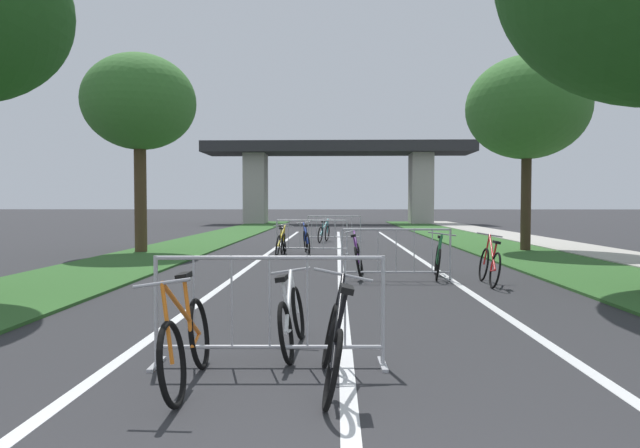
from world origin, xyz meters
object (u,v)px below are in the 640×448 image
bicycle_blue_5 (306,241)px  tree_right_cypress_far (527,108)px  crowd_barrier_third (312,237)px  crowd_barrier_nearest (269,312)px  crowd_barrier_second (396,255)px  crowd_barrier_fourth (334,229)px  bicycle_purple_4 (359,259)px  bicycle_green_0 (438,260)px  bicycle_white_6 (292,318)px  bicycle_black_1 (332,345)px  bicycle_red_2 (490,265)px  bicycle_silver_8 (284,241)px  bicycle_teal_9 (324,233)px  bicycle_orange_7 (187,342)px  bicycle_yellow_3 (281,243)px  tree_left_pine_near (139,103)px

bicycle_blue_5 → tree_right_cypress_far: bearing=-3.9°
crowd_barrier_third → crowd_barrier_nearest: bearing=-89.4°
crowd_barrier_second → crowd_barrier_fourth: (-1.28, 11.56, 0.00)m
crowd_barrier_third → bicycle_purple_4: (1.22, -5.21, -0.14)m
bicycle_green_0 → bicycle_white_6: (-2.58, -5.80, -0.03)m
bicycle_purple_4 → crowd_barrier_second: bearing=-34.5°
tree_right_cypress_far → bicycle_white_6: size_ratio=3.93×
crowd_barrier_third → bicycle_white_6: crowd_barrier_third is taller
bicycle_black_1 → bicycle_red_2: 6.60m
crowd_barrier_fourth → bicycle_white_6: crowd_barrier_fourth is taller
bicycle_silver_8 → bicycle_teal_9: (1.16, 4.82, -0.01)m
crowd_barrier_third → bicycle_blue_5: crowd_barrier_third is taller
tree_right_cypress_far → bicycle_red_2: bearing=-113.3°
crowd_barrier_fourth → bicycle_orange_7: (-1.17, -17.93, -0.15)m
crowd_barrier_nearest → bicycle_yellow_3: bearing=95.3°
bicycle_green_0 → bicycle_black_1: 7.26m
tree_right_cypress_far → bicycle_blue_5: tree_right_cypress_far is taller
bicycle_green_0 → bicycle_silver_8: bicycle_green_0 is taller
bicycle_green_0 → bicycle_red_2: bearing=136.4°
bicycle_green_0 → bicycle_black_1: bearing=81.5°
tree_right_cypress_far → bicycle_red_2: size_ratio=3.82×
tree_right_cypress_far → bicycle_silver_8: tree_right_cypress_far is taller
crowd_barrier_fourth → bicycle_green_0: size_ratio=1.33×
bicycle_silver_8 → bicycle_black_1: bearing=-86.1°
tree_right_cypress_far → bicycle_purple_4: 9.47m
tree_left_pine_near → bicycle_purple_4: 9.54m
tree_left_pine_near → bicycle_blue_5: bearing=2.9°
bicycle_black_1 → bicycle_green_0: bearing=71.2°
bicycle_black_1 → bicycle_blue_5: bicycle_blue_5 is taller
bicycle_black_1 → bicycle_red_2: (2.94, 5.91, 0.02)m
tree_left_pine_near → crowd_barrier_fourth: bearing=42.7°
crowd_barrier_third → bicycle_yellow_3: 1.00m
crowd_barrier_second → bicycle_orange_7: (-2.45, -6.37, -0.15)m
bicycle_blue_5 → bicycle_green_0: bearing=-70.9°
tree_left_pine_near → bicycle_black_1: size_ratio=3.69×
crowd_barrier_fourth → bicycle_white_6: size_ratio=1.39×
tree_right_cypress_far → bicycle_purple_4: tree_right_cypress_far is taller
crowd_barrier_fourth → bicycle_red_2: bearing=-76.0°
tree_left_pine_near → crowd_barrier_fourth: size_ratio=2.79×
bicycle_yellow_3 → bicycle_purple_4: size_ratio=0.99×
bicycle_green_0 → bicycle_orange_7: bicycle_green_0 is taller
crowd_barrier_third → bicycle_white_6: (0.29, -11.02, -0.18)m
bicycle_orange_7 → bicycle_teal_9: bearing=-94.9°
tree_left_pine_near → crowd_barrier_fourth: (6.01, 5.54, -4.13)m
bicycle_black_1 → bicycle_silver_8: 12.83m
crowd_barrier_third → bicycle_teal_9: size_ratio=1.31×
crowd_barrier_fourth → tree_left_pine_near: bearing=-137.3°
bicycle_black_1 → bicycle_orange_7: size_ratio=1.02×
crowd_barrier_second → bicycle_yellow_3: crowd_barrier_second is taller
tree_right_cypress_far → bicycle_blue_5: (-7.03, -0.64, -4.21)m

